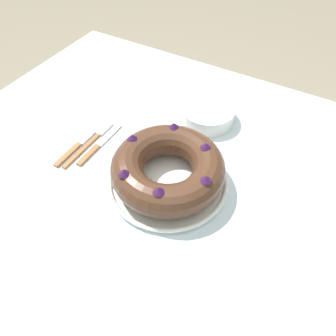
{
  "coord_description": "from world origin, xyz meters",
  "views": [
    {
      "loc": [
        0.3,
        -0.47,
        1.45
      ],
      "look_at": [
        0.03,
        0.0,
        0.83
      ],
      "focal_mm": 35.0,
      "sensor_mm": 36.0,
      "label": 1
    }
  ],
  "objects_px": {
    "serving_knife": "(79,145)",
    "fork": "(92,141)",
    "bundt_cake": "(168,168)",
    "side_bowl": "(207,114)",
    "serving_dish": "(168,181)",
    "cake_knife": "(97,146)"
  },
  "relations": [
    {
      "from": "serving_knife",
      "to": "side_bowl",
      "type": "bearing_deg",
      "value": 43.73
    },
    {
      "from": "serving_dish",
      "to": "fork",
      "type": "xyz_separation_m",
      "value": [
        -0.28,
        0.03,
        -0.01
      ]
    },
    {
      "from": "serving_knife",
      "to": "cake_knife",
      "type": "relative_size",
      "value": 1.17
    },
    {
      "from": "serving_dish",
      "to": "fork",
      "type": "height_order",
      "value": "serving_dish"
    },
    {
      "from": "bundt_cake",
      "to": "fork",
      "type": "height_order",
      "value": "bundt_cake"
    },
    {
      "from": "cake_knife",
      "to": "side_bowl",
      "type": "xyz_separation_m",
      "value": [
        0.23,
        0.27,
        0.02
      ]
    },
    {
      "from": "serving_dish",
      "to": "serving_knife",
      "type": "height_order",
      "value": "serving_dish"
    },
    {
      "from": "serving_knife",
      "to": "bundt_cake",
      "type": "bearing_deg",
      "value": -1.43
    },
    {
      "from": "bundt_cake",
      "to": "side_bowl",
      "type": "distance_m",
      "value": 0.29
    },
    {
      "from": "bundt_cake",
      "to": "side_bowl",
      "type": "relative_size",
      "value": 1.73
    },
    {
      "from": "serving_knife",
      "to": "fork",
      "type": "bearing_deg",
      "value": 51.22
    },
    {
      "from": "serving_knife",
      "to": "side_bowl",
      "type": "relative_size",
      "value": 1.36
    },
    {
      "from": "serving_dish",
      "to": "side_bowl",
      "type": "xyz_separation_m",
      "value": [
        -0.02,
        0.29,
        0.02
      ]
    },
    {
      "from": "serving_knife",
      "to": "side_bowl",
      "type": "distance_m",
      "value": 0.4
    },
    {
      "from": "cake_knife",
      "to": "side_bowl",
      "type": "height_order",
      "value": "side_bowl"
    },
    {
      "from": "side_bowl",
      "to": "cake_knife",
      "type": "bearing_deg",
      "value": -129.64
    },
    {
      "from": "serving_knife",
      "to": "side_bowl",
      "type": "xyz_separation_m",
      "value": [
        0.28,
        0.29,
        0.02
      ]
    },
    {
      "from": "serving_dish",
      "to": "side_bowl",
      "type": "distance_m",
      "value": 0.29
    },
    {
      "from": "serving_dish",
      "to": "bundt_cake",
      "type": "distance_m",
      "value": 0.05
    },
    {
      "from": "fork",
      "to": "side_bowl",
      "type": "relative_size",
      "value": 1.29
    },
    {
      "from": "serving_dish",
      "to": "cake_knife",
      "type": "xyz_separation_m",
      "value": [
        -0.25,
        0.01,
        -0.01
      ]
    },
    {
      "from": "fork",
      "to": "side_bowl",
      "type": "bearing_deg",
      "value": 42.98
    }
  ]
}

